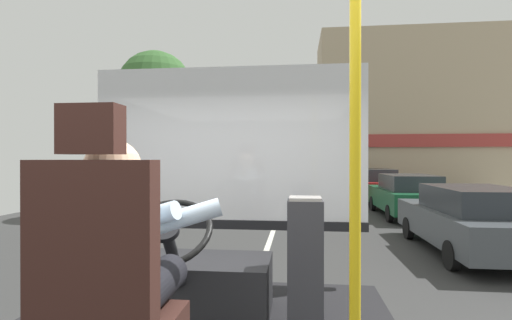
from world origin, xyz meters
name	(u,v)px	position (x,y,z in m)	size (l,w,h in m)	color
ground	(275,226)	(0.00, 8.80, -0.02)	(18.00, 44.00, 0.06)	#343434
driver_seat	(106,302)	(-0.11, -0.39, 1.32)	(0.48, 0.48, 1.31)	black
bus_driver	(121,253)	(-0.11, -0.26, 1.47)	(0.78, 0.58, 0.74)	black
steering_console	(192,285)	(-0.11, 0.80, 0.99)	(1.10, 1.05, 0.86)	black
handrail_pole	(355,189)	(0.86, -0.28, 1.76)	(0.04, 0.04, 1.99)	gold
fare_box	(305,263)	(0.69, 0.70, 1.19)	(0.23, 0.21, 0.86)	#333338
windshield_panel	(228,166)	(0.00, 1.62, 1.81)	(2.50, 0.08, 1.48)	silver
street_tree	(156,89)	(-4.16, 10.57, 4.21)	(2.49, 2.49, 5.49)	#4C3828
shop_building	(410,116)	(6.48, 18.81, 4.09)	(9.43, 4.30, 8.19)	tan
parked_car_charcoal	(473,219)	(4.04, 6.04, 0.68)	(1.84, 4.01, 1.32)	#474C51
parked_car_green	(407,195)	(4.13, 10.83, 0.69)	(1.80, 4.01, 1.35)	#195633
parked_car_red	(372,184)	(3.88, 15.27, 0.73)	(1.87, 4.46, 1.42)	maroon
parked_car_silver	(351,177)	(3.88, 22.07, 0.70)	(1.92, 4.32, 1.35)	silver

